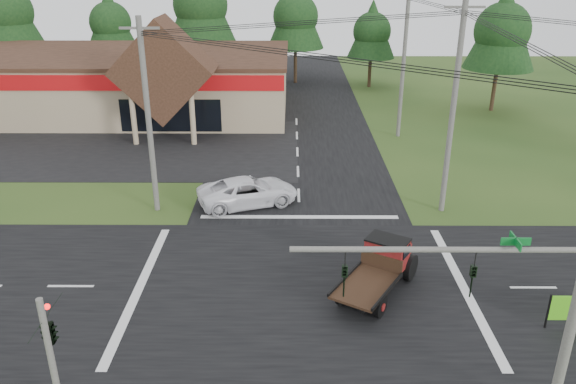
{
  "coord_description": "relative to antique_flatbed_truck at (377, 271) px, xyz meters",
  "views": [
    {
      "loc": [
        -0.47,
        -20.7,
        13.26
      ],
      "look_at": [
        -0.61,
        5.37,
        2.2
      ],
      "focal_mm": 35.0,
      "sensor_mm": 36.0,
      "label": 1
    }
  ],
  "objects": [
    {
      "name": "antique_flatbed_truck",
      "position": [
        0.0,
        0.0,
        0.0
      ],
      "size": [
        4.35,
        5.39,
        2.14
      ],
      "primitive_type": null,
      "rotation": [
        0.0,
        0.0,
        -0.55
      ],
      "color": "#55150C",
      "rests_on": "ground"
    },
    {
      "name": "utility_pole_ne",
      "position": [
        4.86,
        8.38,
        4.82
      ],
      "size": [
        2.0,
        0.3,
        11.5
      ],
      "color": "#595651",
      "rests_on": "ground"
    },
    {
      "name": "utility_pole_n",
      "position": [
        4.86,
        22.38,
        4.67
      ],
      "size": [
        2.0,
        0.3,
        11.2
      ],
      "color": "#595651",
      "rests_on": "ground"
    },
    {
      "name": "tree_row_b",
      "position": [
        -23.14,
        42.38,
        5.63
      ],
      "size": [
        5.6,
        5.6,
        10.1
      ],
      "color": "#332316",
      "rests_on": "ground"
    },
    {
      "name": "tree_row_d",
      "position": [
        -3.14,
        42.38,
        6.3
      ],
      "size": [
        6.16,
        6.16,
        11.11
      ],
      "color": "#332316",
      "rests_on": "ground"
    },
    {
      "name": "tree_row_a",
      "position": [
        -33.14,
        40.38,
        6.98
      ],
      "size": [
        6.72,
        6.72,
        12.12
      ],
      "color": "#332316",
      "rests_on": "ground"
    },
    {
      "name": "ground",
      "position": [
        -3.14,
        0.38,
        -1.07
      ],
      "size": [
        120.0,
        120.0,
        0.0
      ],
      "primitive_type": "plane",
      "color": "#274418",
      "rests_on": "ground"
    },
    {
      "name": "tree_side_ne",
      "position": [
        14.86,
        30.38,
        6.3
      ],
      "size": [
        6.16,
        6.16,
        11.11
      ],
      "color": "#332316",
      "rests_on": "ground"
    },
    {
      "name": "white_pickup",
      "position": [
        -6.05,
        9.14,
        -0.28
      ],
      "size": [
        6.24,
        4.42,
        1.58
      ],
      "primitive_type": "imported",
      "rotation": [
        0.0,
        0.0,
        1.92
      ],
      "color": "white",
      "rests_on": "ground"
    },
    {
      "name": "road_ns",
      "position": [
        -3.14,
        0.38,
        -1.06
      ],
      "size": [
        12.0,
        120.0,
        0.02
      ],
      "primitive_type": "cube",
      "color": "black",
      "rests_on": "ground"
    },
    {
      "name": "traffic_signal_corner",
      "position": [
        -10.64,
        -6.95,
        2.45
      ],
      "size": [
        0.53,
        2.48,
        4.4
      ],
      "color": "#595651",
      "rests_on": "ground"
    },
    {
      "name": "parking_apron",
      "position": [
        -17.14,
        19.38,
        -1.06
      ],
      "size": [
        28.0,
        14.0,
        0.02
      ],
      "primitive_type": "cube",
      "color": "black",
      "rests_on": "ground"
    },
    {
      "name": "tree_row_c",
      "position": [
        -13.14,
        41.38,
        7.65
      ],
      "size": [
        7.28,
        7.28,
        13.13
      ],
      "color": "#332316",
      "rests_on": "ground"
    },
    {
      "name": "cvs_building",
      "position": [
        -18.85,
        29.95,
        1.71
      ],
      "size": [
        30.4,
        18.2,
        9.19
      ],
      "color": "tan",
      "rests_on": "ground"
    },
    {
      "name": "utility_pole_nw",
      "position": [
        -11.14,
        8.38,
        4.32
      ],
      "size": [
        2.0,
        0.3,
        10.5
      ],
      "color": "#595651",
      "rests_on": "ground"
    },
    {
      "name": "tree_row_e",
      "position": [
        4.86,
        40.38,
        4.96
      ],
      "size": [
        5.04,
        5.04,
        9.09
      ],
      "color": "#332316",
      "rests_on": "ground"
    },
    {
      "name": "road_ew",
      "position": [
        -3.14,
        0.38,
        -1.06
      ],
      "size": [
        120.0,
        12.0,
        0.02
      ],
      "primitive_type": "cube",
      "color": "black",
      "rests_on": "ground"
    },
    {
      "name": "traffic_signal_mast",
      "position": [
        2.68,
        -7.12,
        3.35
      ],
      "size": [
        8.12,
        0.24,
        7.0
      ],
      "color": "#595651",
      "rests_on": "ground"
    }
  ]
}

